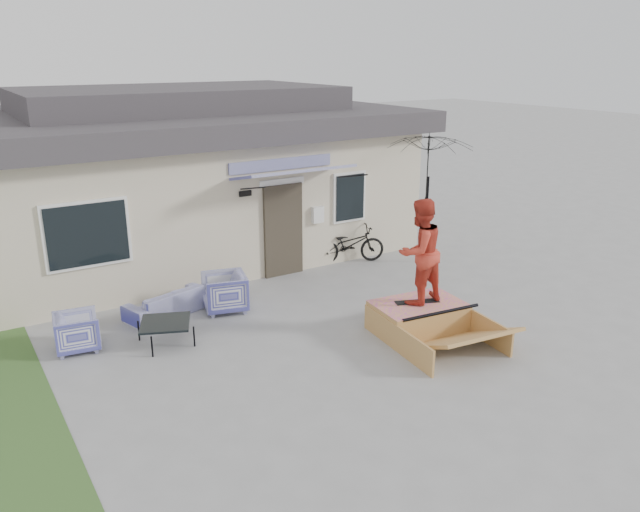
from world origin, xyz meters
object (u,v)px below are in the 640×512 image
patio_umbrella (428,191)px  coffee_table (166,333)px  armchair_right (225,290)px  skater (420,250)px  bicycle (350,240)px  skate_ramp (418,317)px  skateboard (417,301)px  loveseat (168,298)px  armchair_left (77,330)px

patio_umbrella → coffee_table: bearing=-171.5°
armchair_right → coffee_table: size_ratio=1.01×
skater → coffee_table: bearing=-29.4°
bicycle → patio_umbrella: patio_umbrella is taller
skate_ramp → skateboard: 0.30m
bicycle → patio_umbrella: bearing=-101.8°
loveseat → skateboard: 4.78m
armchair_right → skateboard: size_ratio=1.03×
bicycle → armchair_right: bearing=126.4°
armchair_right → bicycle: bicycle is taller
bicycle → skate_ramp: 4.09m
loveseat → coffee_table: bearing=52.8°
bicycle → skateboard: bicycle is taller
loveseat → armchair_right: size_ratio=2.04×
armchair_right → patio_umbrella: 5.51m
coffee_table → skate_ramp: bearing=-25.3°
coffee_table → skater: skater is taller
bicycle → skate_ramp: size_ratio=0.81×
patio_umbrella → skateboard: patio_umbrella is taller
patio_umbrella → skater: size_ratio=1.15×
armchair_left → armchair_right: (2.84, 0.25, 0.06)m
bicycle → skateboard: size_ratio=2.12×
skateboard → skater: bearing=0.0°
armchair_right → skate_ramp: 3.79m
loveseat → skater: 4.93m
armchair_left → skater: skater is taller
coffee_table → skater: size_ratio=0.43×
coffee_table → skate_ramp: 4.51m
patio_umbrella → armchair_right: bearing=-177.8°
skateboard → skater: size_ratio=0.43×
skate_ramp → skater: (0.01, 0.05, 1.27)m
armchair_left → armchair_right: 2.85m
armchair_left → coffee_table: 1.48m
patio_umbrella → skate_ramp: size_ratio=1.04×
armchair_right → bicycle: bearing=121.7°
armchair_right → armchair_left: bearing=-70.2°
loveseat → armchair_right: bearing=140.3°
loveseat → bicycle: bicycle is taller
skateboard → coffee_table: bearing=176.5°
loveseat → coffee_table: 1.35m
skater → skate_ramp: bearing=79.0°
patio_umbrella → armchair_left: bearing=-176.8°
armchair_left → patio_umbrella: size_ratio=0.33×
skater → skateboard: bearing=180.0°
bicycle → skater: 4.15m
armchair_left → skateboard: bearing=-106.0°
armchair_right → skater: 3.91m
armchair_left → skate_ramp: bearing=-106.5°
armchair_left → skater: 6.08m
loveseat → armchair_right: (1.01, -0.43, 0.09)m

